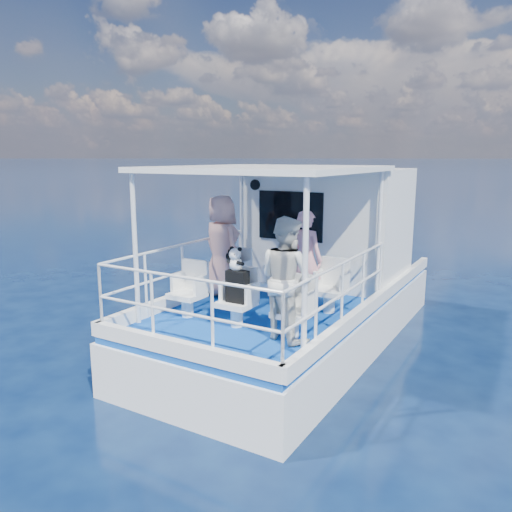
{
  "coord_description": "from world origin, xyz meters",
  "views": [
    {
      "loc": [
        3.76,
        -6.91,
        3.32
      ],
      "look_at": [
        -0.09,
        -0.4,
        1.81
      ],
      "focal_mm": 35.0,
      "sensor_mm": 36.0,
      "label": 1
    }
  ],
  "objects": [
    {
      "name": "backpack_center",
      "position": [
        0.04,
        -1.14,
        1.51
      ],
      "size": [
        0.31,
        0.17,
        0.46
      ],
      "primitive_type": "cube",
      "color": "black",
      "rests_on": "seat_center_aft"
    },
    {
      "name": "seat_stbd_fwd",
      "position": [
        0.9,
        0.2,
        1.09
      ],
      "size": [
        0.48,
        0.46,
        0.38
      ],
      "primitive_type": "cube",
      "color": "white",
      "rests_on": "deck"
    },
    {
      "name": "canopy_posts",
      "position": [
        0.0,
        -0.25,
        2.0
      ],
      "size": [
        2.77,
        2.97,
        2.2
      ],
      "color": "white",
      "rests_on": "deck"
    },
    {
      "name": "railings",
      "position": [
        0.0,
        -0.58,
        1.4
      ],
      "size": [
        2.84,
        3.59,
        1.0
      ],
      "primitive_type": null,
      "color": "white",
      "rests_on": "deck"
    },
    {
      "name": "backpack_port",
      "position": [
        -0.92,
        0.12,
        1.49
      ],
      "size": [
        0.32,
        0.18,
        0.42
      ],
      "primitive_type": "cube",
      "color": "black",
      "rests_on": "seat_port_fwd"
    },
    {
      "name": "canopy",
      "position": [
        0.0,
        -0.2,
        3.14
      ],
      "size": [
        3.0,
        3.2,
        0.08
      ],
      "primitive_type": "cube",
      "color": "white",
      "rests_on": "cabin"
    },
    {
      "name": "panda",
      "position": [
        0.02,
        -1.14,
        1.91
      ],
      "size": [
        0.22,
        0.18,
        0.34
      ],
      "primitive_type": null,
      "color": "white",
      "rests_on": "backpack_center"
    },
    {
      "name": "ground",
      "position": [
        0.0,
        0.0,
        0.0
      ],
      "size": [
        2000.0,
        2000.0,
        0.0
      ],
      "primitive_type": "plane",
      "color": "#071637",
      "rests_on": "ground"
    },
    {
      "name": "deck",
      "position": [
        0.0,
        1.0,
        0.85
      ],
      "size": [
        2.9,
        6.9,
        0.1
      ],
      "primitive_type": "cube",
      "color": "navy",
      "rests_on": "hull"
    },
    {
      "name": "seat_stbd_aft",
      "position": [
        0.9,
        -1.1,
        1.09
      ],
      "size": [
        0.48,
        0.46,
        0.38
      ],
      "primitive_type": "cube",
      "color": "white",
      "rests_on": "deck"
    },
    {
      "name": "seat_center_fwd",
      "position": [
        0.0,
        0.2,
        1.09
      ],
      "size": [
        0.48,
        0.46,
        0.38
      ],
      "primitive_type": "cube",
      "color": "white",
      "rests_on": "deck"
    },
    {
      "name": "seat_port_aft",
      "position": [
        -0.9,
        -1.1,
        1.09
      ],
      "size": [
        0.48,
        0.46,
        0.38
      ],
      "primitive_type": "cube",
      "color": "white",
      "rests_on": "deck"
    },
    {
      "name": "compact_camera",
      "position": [
        -0.9,
        0.11,
        1.73
      ],
      "size": [
        0.1,
        0.06,
        0.06
      ],
      "primitive_type": "cube",
      "color": "black",
      "rests_on": "backpack_port"
    },
    {
      "name": "passenger_stbd_aft",
      "position": [
        0.83,
        -1.17,
        1.73
      ],
      "size": [
        0.97,
        0.86,
        1.67
      ],
      "primitive_type": "imported",
      "rotation": [
        0.0,
        0.0,
        2.8
      ],
      "color": "silver",
      "rests_on": "deck"
    },
    {
      "name": "cabin",
      "position": [
        0.0,
        2.3,
        2.0
      ],
      "size": [
        2.85,
        2.0,
        2.2
      ],
      "primitive_type": "cube",
      "color": "white",
      "rests_on": "deck"
    },
    {
      "name": "seat_center_aft",
      "position": [
        0.0,
        -1.1,
        1.09
      ],
      "size": [
        0.48,
        0.46,
        0.38
      ],
      "primitive_type": "cube",
      "color": "white",
      "rests_on": "deck"
    },
    {
      "name": "hull",
      "position": [
        0.0,
        1.0,
        0.0
      ],
      "size": [
        3.0,
        7.0,
        1.6
      ],
      "primitive_type": "cube",
      "color": "white",
      "rests_on": "ground"
    },
    {
      "name": "seat_port_fwd",
      "position": [
        -0.9,
        0.2,
        1.09
      ],
      "size": [
        0.48,
        0.46,
        0.38
      ],
      "primitive_type": "cube",
      "color": "white",
      "rests_on": "deck"
    },
    {
      "name": "passenger_stbd_fwd",
      "position": [
        0.46,
        0.23,
        1.7
      ],
      "size": [
        0.62,
        0.43,
        1.61
      ],
      "primitive_type": "imported",
      "rotation": [
        0.0,
        0.0,
        3.05
      ],
      "color": "pink",
      "rests_on": "deck"
    },
    {
      "name": "passenger_port_fwd",
      "position": [
        -1.09,
        0.13,
        1.79
      ],
      "size": [
        0.79,
        0.68,
        1.78
      ],
      "primitive_type": "imported",
      "rotation": [
        0.0,
        0.0,
        2.77
      ],
      "color": "#E09C91",
      "rests_on": "deck"
    }
  ]
}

